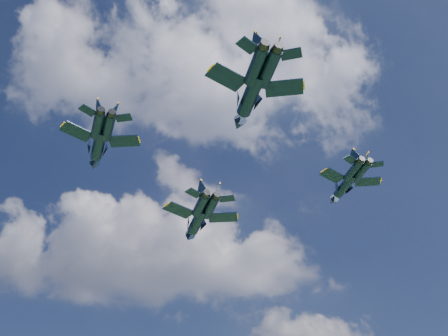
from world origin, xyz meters
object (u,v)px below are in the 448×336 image
at_px(jet_slot, 250,97).
at_px(jet_right, 344,186).
at_px(jet_left, 98,146).
at_px(jet_lead, 197,222).

bearing_deg(jet_slot, jet_right, 38.42).
xyz_separation_m(jet_left, jet_right, (38.45, 8.80, -1.31)).
bearing_deg(jet_lead, jet_right, -44.99).
bearing_deg(jet_left, jet_right, -5.42).
relative_size(jet_lead, jet_right, 1.31).
relative_size(jet_lead, jet_slot, 1.05).
xyz_separation_m(jet_lead, jet_right, (24.47, -12.73, -1.16)).
bearing_deg(jet_right, jet_slot, -143.22).
height_order(jet_right, jet_slot, jet_right).
bearing_deg(jet_right, jet_lead, 136.26).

